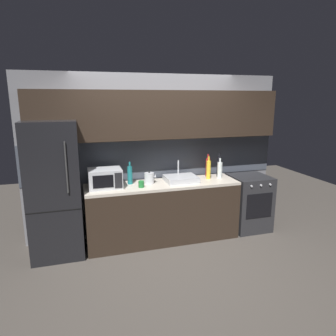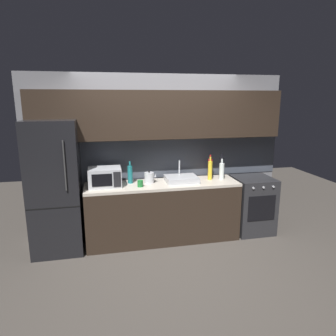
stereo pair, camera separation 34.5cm
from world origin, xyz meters
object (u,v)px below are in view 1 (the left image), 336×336
Objects in this scene: mug_green at (141,184)px; refrigerator at (54,190)px; kettle at (149,178)px; wine_bottle_dark at (219,166)px; wine_bottle_yellow at (209,169)px; oven_range at (249,202)px; wine_bottle_teal at (130,175)px; wine_bottle_clear at (220,170)px; wine_bottle_red at (208,167)px; microwave at (105,178)px.

refrigerator is at bearing 174.20° from mug_green.
wine_bottle_dark reaches higher than kettle.
oven_range is at bearing -3.84° from wine_bottle_yellow.
refrigerator is 2.07× the size of oven_range.
wine_bottle_teal is 1.42m from wine_bottle_clear.
wine_bottle_dark reaches higher than wine_bottle_yellow.
refrigerator is 1.33m from kettle.
refrigerator is 5.23× the size of wine_bottle_yellow.
wine_bottle_dark is at bearing 10.70° from mug_green.
kettle is 0.51× the size of wine_bottle_red.
wine_bottle_red is at bearing 4.70° from refrigerator.
kettle is at bearing 47.61° from mug_green.
wine_bottle_teal reaches higher than microwave.
microwave is 1.29× the size of wine_bottle_yellow.
wine_bottle_yellow is 1.10× the size of wine_bottle_clear.
kettle reaches higher than oven_range.
microwave is at bearing 164.35° from mug_green.
mug_green is at bearing -5.80° from refrigerator.
microwave is at bearing -176.41° from wine_bottle_dark.
microwave is 1.66m from wine_bottle_red.
wine_bottle_red is at bearing 70.19° from wine_bottle_yellow.
wine_bottle_red reaches higher than oven_range.
microwave is at bearing -178.96° from wine_bottle_yellow.
wine_bottle_red reaches higher than kettle.
mug_green is at bearing -176.33° from oven_range.
microwave is 4.90× the size of mug_green.
refrigerator reaches higher than wine_bottle_dark.
wine_bottle_yellow reaches higher than kettle.
oven_range is 2.04m from wine_bottle_teal.
wine_bottle_yellow is (1.60, 0.03, 0.01)m from microwave.
wine_bottle_yellow is (1.23, -0.06, 0.01)m from wine_bottle_teal.
microwave is (0.68, 0.02, 0.10)m from refrigerator.
wine_bottle_red reaches higher than wine_bottle_teal.
wine_bottle_yellow reaches higher than microwave.
wine_bottle_dark is 1.08× the size of wine_bottle_yellow.
mug_green is at bearing -173.48° from wine_bottle_clear.
mug_green is (0.12, -0.22, -0.09)m from wine_bottle_teal.
oven_range is at bearing -3.09° from wine_bottle_teal.
refrigerator is at bearing -176.96° from wine_bottle_dark.
wine_bottle_dark is at bearing 165.05° from oven_range.
wine_bottle_red is (1.28, 0.09, 0.02)m from wine_bottle_teal.
refrigerator reaches higher than microwave.
microwave is 1.26× the size of wine_bottle_red.
wine_bottle_clear is at bearing 6.52° from mug_green.
mug_green is at bearing -165.04° from wine_bottle_red.
wine_bottle_yellow reaches higher than mug_green.
refrigerator reaches higher than wine_bottle_teal.
wine_bottle_clear is at bearing 176.79° from oven_range.
refrigerator is 2.51m from wine_bottle_dark.
wine_bottle_red is (-0.17, 0.06, -0.01)m from wine_bottle_dark.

